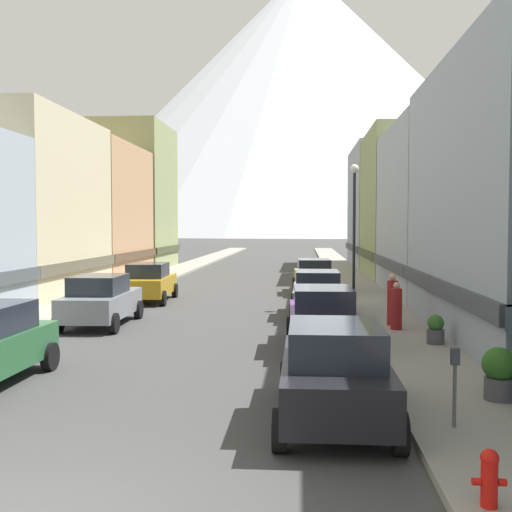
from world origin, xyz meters
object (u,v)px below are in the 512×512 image
potted_plant_0 (499,372)px  fire_hydrant_near (489,476)px  pedestrian_0 (396,308)px  car_right_3 (314,276)px  car_right_2 (317,293)px  car_left_1 (101,300)px  streetlamp_right (354,214)px  parking_meter_near (455,376)px  pedestrian_1 (392,301)px  car_right_1 (323,318)px  car_left_2 (149,282)px  car_right_0 (335,372)px  potted_plant_2 (436,330)px

potted_plant_0 → fire_hydrant_near: bearing=-108.2°
pedestrian_0 → car_right_3: bearing=101.7°
car_right_2 → pedestrian_0: car_right_2 is taller
car_left_1 → potted_plant_0: (10.80, -8.99, -0.21)m
streetlamp_right → pedestrian_0: bearing=-81.1°
parking_meter_near → streetlamp_right: 15.81m
potted_plant_0 → pedestrian_0: 8.10m
car_right_2 → pedestrian_1: bearing=-48.3°
car_right_1 → car_right_3: size_ratio=0.99×
potted_plant_0 → pedestrian_1: (-0.75, 8.94, 0.26)m
car_right_2 → car_left_1: bearing=-160.5°
parking_meter_near → potted_plant_0: size_ratio=1.31×
parking_meter_near → potted_plant_0: parking_meter_near is taller
car_left_2 → car_right_3: (7.60, 4.00, 0.00)m
car_left_1 → parking_meter_near: (9.55, -10.73, 0.11)m
car_right_0 → fire_hydrant_near: car_right_0 is taller
car_left_2 → pedestrian_1: bearing=-34.6°
car_right_0 → car_right_2: bearing=90.0°
car_right_2 → streetlamp_right: 4.04m
car_right_0 → potted_plant_0: 3.39m
car_right_0 → car_right_1: bearing=90.0°
car_right_0 → potted_plant_2: (3.20, 6.78, -0.35)m
car_left_2 → streetlamp_right: (9.15, -2.09, 3.09)m
car_right_3 → parking_meter_near: bearing=-84.9°
fire_hydrant_near → pedestrian_0: size_ratio=0.46×
car_right_1 → potted_plant_0: bearing=-59.3°
car_right_0 → pedestrian_0: size_ratio=2.87×
car_right_3 → car_right_1: bearing=-90.0°
car_right_0 → potted_plant_0: car_right_0 is taller
car_left_1 → car_right_0: 12.63m
car_right_2 → car_left_2: bearing=151.1°
car_right_3 → potted_plant_0: car_right_3 is taller
car_right_1 → pedestrian_1: bearing=55.4°
potted_plant_2 → car_left_2: bearing=136.7°
car_left_2 → potted_plant_0: 19.20m
potted_plant_2 → pedestrian_0: size_ratio=0.54×
car_left_1 → car_right_1: (7.60, -3.60, 0.00)m
car_right_3 → pedestrian_1: (2.45, -10.94, 0.06)m
car_right_1 → potted_plant_0: car_right_1 is taller
pedestrian_0 → streetlamp_right: size_ratio=0.26×
car_right_0 → pedestrian_1: (2.45, 10.03, 0.06)m
car_right_0 → car_right_2: (0.00, 12.78, 0.00)m
car_right_1 → parking_meter_near: bearing=-74.7°
potted_plant_0 → streetlamp_right: size_ratio=0.17×
car_left_2 → fire_hydrant_near: car_left_2 is taller
car_left_1 → fire_hydrant_near: bearing=-56.0°
car_right_2 → pedestrian_1: pedestrian_1 is taller
car_right_3 → pedestrian_1: size_ratio=2.58×
car_left_2 → fire_hydrant_near: bearing=-65.8°
car_left_1 → potted_plant_2: bearing=-17.0°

